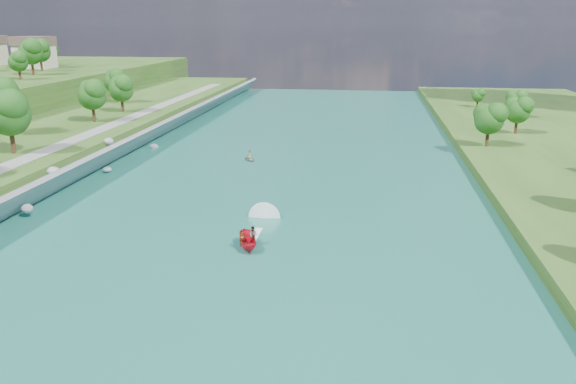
# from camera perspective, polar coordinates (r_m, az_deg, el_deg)

# --- Properties ---
(ground) EXTENTS (260.00, 260.00, 0.00)m
(ground) POSITION_cam_1_polar(r_m,az_deg,el_deg) (49.32, -7.33, -8.44)
(ground) COLOR #2D5119
(ground) RESTS_ON ground
(river_water) EXTENTS (55.00, 240.00, 0.10)m
(river_water) POSITION_cam_1_polar(r_m,az_deg,el_deg) (67.41, -2.85, -1.24)
(river_water) COLOR #185C55
(river_water) RESTS_ON ground
(ridge_west) EXTENTS (60.00, 120.00, 9.00)m
(ridge_west) POSITION_cam_1_polar(r_m,az_deg,el_deg) (168.23, -26.58, 9.49)
(ridge_west) COLOR #2D5119
(ridge_west) RESTS_ON ground
(riprap_bank) EXTENTS (4.83, 236.00, 4.31)m
(riprap_bank) POSITION_cam_1_polar(r_m,az_deg,el_deg) (75.33, -22.70, 0.78)
(riprap_bank) COLOR slate
(riprap_bank) RESTS_ON ground
(riverside_path) EXTENTS (3.00, 200.00, 0.10)m
(riverside_path) POSITION_cam_1_polar(r_m,az_deg,el_deg) (79.24, -26.65, 2.35)
(riverside_path) COLOR gray
(riverside_path) RESTS_ON berm_west
(trees_ridge) EXTENTS (23.15, 48.72, 9.86)m
(trees_ridge) POSITION_cam_1_polar(r_m,az_deg,el_deg) (161.29, -24.17, 12.76)
(trees_ridge) COLOR #1E4412
(trees_ridge) RESTS_ON ridge_west
(motorboat) EXTENTS (3.60, 18.94, 2.05)m
(motorboat) POSITION_cam_1_polar(r_m,az_deg,el_deg) (55.69, -3.78, -4.44)
(motorboat) COLOR red
(motorboat) RESTS_ON river_water
(raft) EXTENTS (3.05, 3.33, 1.62)m
(raft) POSITION_cam_1_polar(r_m,az_deg,el_deg) (88.79, -3.91, 3.46)
(raft) COLOR gray
(raft) RESTS_ON river_water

